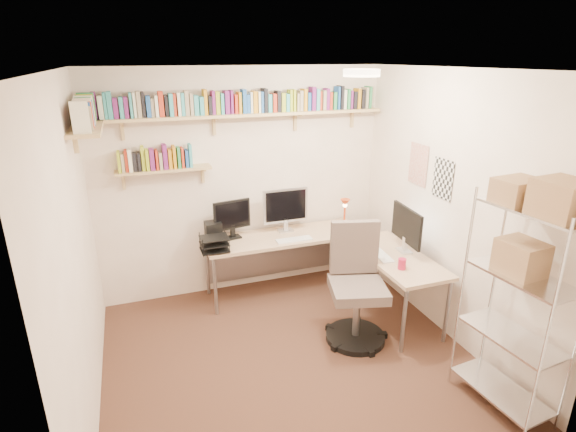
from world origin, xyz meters
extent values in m
plane|color=#3F241B|center=(0.00, 0.00, 0.00)|extent=(3.20, 3.20, 0.00)
cube|color=beige|center=(0.00, 1.50, 1.25)|extent=(3.20, 0.04, 2.50)
cube|color=beige|center=(-1.60, 0.00, 1.25)|extent=(0.04, 3.00, 2.50)
cube|color=beige|center=(1.60, 0.00, 1.25)|extent=(0.04, 3.00, 2.50)
cube|color=beige|center=(0.00, -1.50, 1.25)|extent=(3.20, 0.04, 2.50)
cube|color=white|center=(0.00, 0.00, 2.50)|extent=(3.20, 3.00, 0.04)
cube|color=silver|center=(1.59, 0.55, 1.55)|extent=(0.01, 0.30, 0.42)
cube|color=silver|center=(1.59, 0.15, 1.50)|extent=(0.01, 0.28, 0.38)
cylinder|color=#FFEAC6|center=(0.70, 0.20, 2.46)|extent=(0.30, 0.30, 0.06)
cube|color=tan|center=(0.00, 1.38, 2.02)|extent=(3.05, 0.25, 0.03)
cube|color=tan|center=(-1.48, 0.95, 2.02)|extent=(0.25, 1.00, 0.03)
cube|color=tan|center=(-0.85, 1.40, 1.50)|extent=(0.95, 0.20, 0.02)
cube|color=tan|center=(-1.20, 1.44, 1.95)|extent=(0.03, 0.20, 0.20)
cube|color=tan|center=(-0.30, 1.44, 1.95)|extent=(0.03, 0.20, 0.20)
cube|color=tan|center=(0.60, 1.44, 1.95)|extent=(0.03, 0.20, 0.20)
cube|color=tan|center=(1.30, 1.44, 1.95)|extent=(0.03, 0.20, 0.20)
cube|color=#1F53A2|center=(-1.46, 1.38, 2.13)|extent=(0.03, 0.12, 0.19)
cube|color=#6B1C65|center=(-1.42, 1.38, 2.16)|extent=(0.04, 0.11, 0.25)
cube|color=silver|center=(-1.36, 1.38, 2.14)|extent=(0.04, 0.14, 0.21)
cube|color=teal|center=(-1.32, 1.38, 2.15)|extent=(0.03, 0.14, 0.24)
cube|color=teal|center=(-1.28, 1.38, 2.16)|extent=(0.04, 0.14, 0.25)
cube|color=#6B1C65|center=(-1.23, 1.38, 2.13)|extent=(0.04, 0.14, 0.19)
cube|color=teal|center=(-1.18, 1.38, 2.13)|extent=(0.04, 0.15, 0.19)
cube|color=#6B1C65|center=(-1.14, 1.38, 2.13)|extent=(0.04, 0.14, 0.19)
cube|color=teal|center=(-1.10, 1.38, 2.15)|extent=(0.02, 0.15, 0.23)
cube|color=silver|center=(-1.06, 1.38, 2.15)|extent=(0.03, 0.11, 0.23)
cube|color=gray|center=(-1.02, 1.38, 2.16)|extent=(0.04, 0.13, 0.24)
cube|color=black|center=(-0.99, 1.38, 2.15)|extent=(0.03, 0.14, 0.23)
cube|color=#1F53A2|center=(-0.94, 1.38, 2.13)|extent=(0.04, 0.14, 0.20)
cube|color=gray|center=(-0.90, 1.38, 2.12)|extent=(0.03, 0.12, 0.17)
cube|color=silver|center=(-0.87, 1.38, 2.14)|extent=(0.03, 0.15, 0.20)
cube|color=#B52D18|center=(-0.82, 1.38, 2.15)|extent=(0.04, 0.14, 0.24)
cube|color=black|center=(-0.77, 1.38, 2.13)|extent=(0.03, 0.12, 0.20)
cube|color=teal|center=(-0.73, 1.38, 2.14)|extent=(0.04, 0.15, 0.21)
cube|color=#B52D18|center=(-0.70, 1.38, 2.14)|extent=(0.02, 0.12, 0.21)
cube|color=silver|center=(-0.65, 1.38, 2.15)|extent=(0.03, 0.12, 0.22)
cube|color=teal|center=(-0.62, 1.38, 2.14)|extent=(0.03, 0.12, 0.22)
cube|color=gray|center=(-0.58, 1.38, 2.15)|extent=(0.04, 0.11, 0.24)
cube|color=gray|center=(-0.53, 1.38, 2.14)|extent=(0.03, 0.13, 0.21)
cube|color=teal|center=(-0.49, 1.38, 2.13)|extent=(0.04, 0.14, 0.19)
cube|color=teal|center=(-0.44, 1.38, 2.12)|extent=(0.04, 0.14, 0.18)
cube|color=#C18416|center=(-0.40, 1.38, 2.16)|extent=(0.03, 0.14, 0.25)
cube|color=black|center=(-0.35, 1.38, 2.12)|extent=(0.04, 0.14, 0.18)
cube|color=#6B1C65|center=(-0.32, 1.38, 2.15)|extent=(0.03, 0.13, 0.23)
cube|color=#9DB121|center=(-0.28, 1.38, 2.15)|extent=(0.04, 0.12, 0.22)
cube|color=teal|center=(-0.23, 1.38, 2.14)|extent=(0.03, 0.14, 0.20)
cube|color=#6B1C65|center=(-0.18, 1.38, 2.15)|extent=(0.04, 0.13, 0.23)
cube|color=#6B1C65|center=(-0.13, 1.38, 2.15)|extent=(0.03, 0.12, 0.23)
cube|color=#B52D18|center=(-0.09, 1.38, 2.13)|extent=(0.03, 0.12, 0.19)
cube|color=#C18416|center=(-0.05, 1.38, 2.14)|extent=(0.03, 0.14, 0.21)
cube|color=#1F53A2|center=(0.00, 1.38, 2.15)|extent=(0.04, 0.14, 0.24)
cube|color=#1F53A2|center=(0.04, 1.38, 2.13)|extent=(0.03, 0.13, 0.18)
cube|color=silver|center=(0.07, 1.38, 2.14)|extent=(0.02, 0.12, 0.21)
cube|color=#C18416|center=(0.11, 1.38, 2.14)|extent=(0.04, 0.15, 0.22)
cube|color=silver|center=(0.15, 1.38, 2.14)|extent=(0.02, 0.14, 0.21)
cube|color=#1F53A2|center=(0.18, 1.38, 2.14)|extent=(0.03, 0.15, 0.21)
cube|color=black|center=(0.22, 1.38, 2.16)|extent=(0.04, 0.15, 0.24)
cube|color=teal|center=(0.26, 1.38, 2.13)|extent=(0.04, 0.14, 0.18)
cube|color=#B52D18|center=(0.32, 1.38, 2.13)|extent=(0.04, 0.14, 0.19)
cube|color=black|center=(0.36, 1.38, 2.14)|extent=(0.04, 0.14, 0.21)
cube|color=#9DB121|center=(0.41, 1.38, 2.13)|extent=(0.04, 0.13, 0.19)
cube|color=teal|center=(0.46, 1.38, 2.13)|extent=(0.04, 0.14, 0.18)
cube|color=#9DB121|center=(0.50, 1.38, 2.15)|extent=(0.03, 0.11, 0.22)
cube|color=#9DB121|center=(0.54, 1.38, 2.15)|extent=(0.03, 0.12, 0.22)
cube|color=gray|center=(0.57, 1.38, 2.13)|extent=(0.02, 0.14, 0.18)
cube|color=gray|center=(0.61, 1.38, 2.14)|extent=(0.04, 0.13, 0.21)
cube|color=#C18416|center=(0.66, 1.38, 2.15)|extent=(0.03, 0.15, 0.23)
cube|color=#1F53A2|center=(0.70, 1.38, 2.13)|extent=(0.03, 0.13, 0.19)
cube|color=#6B1C65|center=(0.76, 1.38, 2.16)|extent=(0.04, 0.12, 0.25)
cube|color=teal|center=(0.80, 1.38, 2.15)|extent=(0.04, 0.14, 0.22)
cube|color=#B52D18|center=(0.84, 1.38, 2.13)|extent=(0.02, 0.11, 0.20)
cube|color=gray|center=(0.88, 1.38, 2.14)|extent=(0.04, 0.12, 0.20)
cube|color=#6B1C65|center=(0.92, 1.38, 2.15)|extent=(0.03, 0.12, 0.23)
cube|color=#B52D18|center=(0.96, 1.38, 2.13)|extent=(0.03, 0.12, 0.19)
cube|color=#2B8349|center=(1.01, 1.38, 2.13)|extent=(0.04, 0.13, 0.18)
cube|color=#1F53A2|center=(1.05, 1.38, 2.16)|extent=(0.02, 0.13, 0.24)
cube|color=black|center=(1.09, 1.38, 2.16)|extent=(0.03, 0.15, 0.25)
cube|color=silver|center=(1.13, 1.38, 2.14)|extent=(0.04, 0.12, 0.21)
cube|color=#2B8349|center=(1.17, 1.38, 2.14)|extent=(0.03, 0.14, 0.21)
cube|color=#6B1C65|center=(1.20, 1.38, 2.13)|extent=(0.03, 0.13, 0.20)
cube|color=black|center=(1.25, 1.38, 2.13)|extent=(0.04, 0.12, 0.19)
cube|color=#C18416|center=(1.30, 1.38, 2.14)|extent=(0.04, 0.13, 0.22)
cube|color=black|center=(1.34, 1.38, 2.14)|extent=(0.04, 0.15, 0.20)
cube|color=gray|center=(1.39, 1.38, 2.15)|extent=(0.03, 0.14, 0.23)
cube|color=#2B8349|center=(1.43, 1.38, 2.15)|extent=(0.03, 0.15, 0.24)
cube|color=silver|center=(-1.48, 0.52, 2.16)|extent=(0.13, 0.04, 0.24)
cube|color=silver|center=(-1.48, 0.57, 2.14)|extent=(0.12, 0.04, 0.21)
cube|color=gray|center=(-1.48, 0.61, 2.13)|extent=(0.15, 0.02, 0.19)
cube|color=#1F53A2|center=(-1.48, 0.65, 2.13)|extent=(0.12, 0.04, 0.18)
cube|color=#1F53A2|center=(-1.48, 0.70, 2.14)|extent=(0.14, 0.02, 0.21)
cube|color=#B52D18|center=(-1.48, 0.73, 2.14)|extent=(0.14, 0.02, 0.22)
cube|color=#B52D18|center=(-1.48, 0.76, 2.13)|extent=(0.12, 0.03, 0.19)
cube|color=#B52D18|center=(-1.48, 0.81, 2.14)|extent=(0.14, 0.04, 0.21)
cube|color=silver|center=(-1.48, 0.86, 2.15)|extent=(0.14, 0.04, 0.23)
cube|color=#6B1C65|center=(-1.48, 0.90, 2.13)|extent=(0.14, 0.03, 0.19)
cube|color=#1F53A2|center=(-1.48, 0.93, 2.14)|extent=(0.15, 0.02, 0.21)
cube|color=#2B8349|center=(-1.48, 0.96, 2.15)|extent=(0.13, 0.02, 0.23)
cube|color=silver|center=(-1.48, 1.01, 2.16)|extent=(0.15, 0.04, 0.24)
cube|color=black|center=(-1.48, 1.05, 2.13)|extent=(0.13, 0.03, 0.19)
cube|color=#B52D18|center=(-1.48, 1.08, 2.13)|extent=(0.14, 0.03, 0.19)
cube|color=#9DB121|center=(-1.48, 1.12, 2.16)|extent=(0.14, 0.02, 0.24)
cube|color=#B52D18|center=(-1.48, 1.17, 2.13)|extent=(0.13, 0.04, 0.18)
cube|color=gray|center=(-1.48, 1.22, 2.15)|extent=(0.12, 0.04, 0.22)
cube|color=#2B8349|center=(-1.48, 1.26, 2.16)|extent=(0.14, 0.03, 0.25)
cube|color=#2B8349|center=(-1.48, 1.29, 2.12)|extent=(0.14, 0.03, 0.17)
cube|color=silver|center=(-1.48, 1.33, 2.15)|extent=(0.14, 0.03, 0.22)
cube|color=silver|center=(-1.48, 1.37, 2.12)|extent=(0.14, 0.03, 0.18)
cube|color=#9DB121|center=(-1.27, 1.40, 1.61)|extent=(0.03, 0.14, 0.20)
cube|color=gray|center=(-1.23, 1.40, 1.60)|extent=(0.03, 0.11, 0.18)
cube|color=#B52D18|center=(-1.20, 1.40, 1.62)|extent=(0.03, 0.11, 0.21)
cube|color=silver|center=(-1.16, 1.40, 1.62)|extent=(0.04, 0.14, 0.22)
cube|color=black|center=(-1.12, 1.40, 1.60)|extent=(0.04, 0.12, 0.18)
cube|color=black|center=(-1.08, 1.40, 1.60)|extent=(0.03, 0.13, 0.18)
cube|color=#9DB121|center=(-1.04, 1.40, 1.63)|extent=(0.03, 0.11, 0.24)
cube|color=#9DB121|center=(-1.00, 1.40, 1.62)|extent=(0.03, 0.14, 0.21)
cube|color=#6B1C65|center=(-0.96, 1.40, 1.62)|extent=(0.04, 0.13, 0.21)
cube|color=#B52D18|center=(-0.91, 1.40, 1.61)|extent=(0.02, 0.15, 0.20)
cube|color=gray|center=(-0.87, 1.40, 1.60)|extent=(0.03, 0.15, 0.17)
cube|color=#6B1C65|center=(-0.83, 1.40, 1.63)|extent=(0.04, 0.14, 0.24)
cube|color=#C18416|center=(-0.78, 1.40, 1.61)|extent=(0.04, 0.12, 0.19)
cube|color=#C18416|center=(-0.74, 1.40, 1.62)|extent=(0.03, 0.14, 0.22)
cube|color=#2B8349|center=(-0.69, 1.40, 1.62)|extent=(0.03, 0.13, 0.21)
cube|color=#B52D18|center=(-0.66, 1.40, 1.61)|extent=(0.02, 0.13, 0.20)
cube|color=#1F53A2|center=(-0.62, 1.40, 1.60)|extent=(0.03, 0.13, 0.18)
cube|color=teal|center=(-0.58, 1.40, 1.63)|extent=(0.03, 0.12, 0.23)
cube|color=#D1AD88|center=(0.37, 1.18, 0.68)|extent=(1.79, 0.57, 0.04)
cube|color=#D1AD88|center=(1.25, 0.30, 0.68)|extent=(0.57, 1.23, 0.04)
cylinder|color=gray|center=(-0.48, 0.94, 0.33)|extent=(0.04, 0.04, 0.66)
cylinder|color=gray|center=(-0.48, 1.42, 0.33)|extent=(0.04, 0.04, 0.66)
cylinder|color=gray|center=(1.48, 1.42, 0.33)|extent=(0.04, 0.04, 0.66)
cylinder|color=gray|center=(1.01, -0.26, 0.33)|extent=(0.04, 0.04, 0.66)
cylinder|color=gray|center=(1.48, -0.26, 0.33)|extent=(0.04, 0.04, 0.66)
cube|color=gray|center=(0.37, 1.43, 0.38)|extent=(1.70, 0.02, 0.52)
cube|color=silver|center=(0.42, 1.29, 1.01)|extent=(0.52, 0.03, 0.40)
cube|color=black|center=(0.42, 1.27, 1.01)|extent=(0.47, 0.00, 0.34)
cube|color=black|center=(-0.19, 1.29, 0.97)|extent=(0.42, 0.03, 0.32)
cube|color=black|center=(1.38, 0.35, 0.99)|extent=(0.03, 0.55, 0.36)
cube|color=silver|center=(1.36, 0.35, 0.99)|extent=(0.00, 0.49, 0.31)
cube|color=white|center=(0.42, 1.01, 0.71)|extent=(0.40, 0.12, 0.01)
cube|color=white|center=(1.11, 0.35, 0.71)|extent=(0.12, 0.38, 0.01)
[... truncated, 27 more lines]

